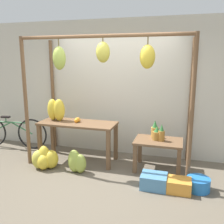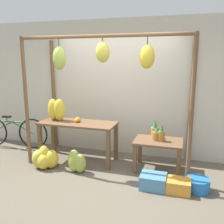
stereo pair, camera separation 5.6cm
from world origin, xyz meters
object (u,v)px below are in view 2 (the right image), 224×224
at_px(pineapple_cluster, 157,133).
at_px(fruit_crate_purple, 178,186).
at_px(orange_pile, 77,120).
at_px(blue_bucket, 198,185).
at_px(banana_pile_ground_left, 45,159).
at_px(fruit_crate_white, 153,181).
at_px(banana_pile_on_table, 56,110).
at_px(parked_bicycle, 13,132).
at_px(banana_pile_ground_right, 76,162).

height_order(pineapple_cluster, fruit_crate_purple, pineapple_cluster).
relative_size(orange_pile, blue_bucket, 0.42).
relative_size(banana_pile_ground_left, fruit_crate_white, 1.35).
distance_m(blue_bucket, fruit_crate_purple, 0.31).
distance_m(banana_pile_on_table, fruit_crate_white, 2.37).
xyz_separation_m(orange_pile, pineapple_cluster, (1.55, 0.05, -0.14)).
bearing_deg(fruit_crate_purple, blue_bucket, 24.36).
bearing_deg(banana_pile_on_table, blue_bucket, -12.33).
height_order(orange_pile, fruit_crate_white, orange_pile).
distance_m(orange_pile, fruit_crate_purple, 2.24).
xyz_separation_m(banana_pile_on_table, fruit_crate_white, (2.08, -0.72, -0.89)).
bearing_deg(orange_pile, pineapple_cluster, 1.67).
relative_size(orange_pile, fruit_crate_white, 0.38).
relative_size(banana_pile_on_table, banana_pile_ground_left, 0.83).
distance_m(pineapple_cluster, banana_pile_ground_left, 2.13).
bearing_deg(banana_pile_ground_left, parked_bicycle, 149.68).
distance_m(pineapple_cluster, fruit_crate_white, 0.94).
xyz_separation_m(blue_bucket, parked_bicycle, (-4.03, 0.82, 0.27)).
bearing_deg(pineapple_cluster, blue_bucket, -40.83).
distance_m(banana_pile_ground_left, fruit_crate_purple, 2.44).
xyz_separation_m(banana_pile_ground_right, parked_bicycle, (-1.95, 0.77, 0.17)).
distance_m(pineapple_cluster, blue_bucket, 1.12).
bearing_deg(banana_pile_on_table, orange_pile, -2.39).
relative_size(pineapple_cluster, fruit_crate_purple, 0.90).
relative_size(banana_pile_ground_right, parked_bicycle, 0.25).
bearing_deg(parked_bicycle, banana_pile_ground_right, -21.47).
relative_size(orange_pile, pineapple_cluster, 0.47).
bearing_deg(banana_pile_on_table, fruit_crate_purple, -16.52).
xyz_separation_m(blue_bucket, fruit_crate_purple, (-0.29, -0.13, 0.00)).
bearing_deg(banana_pile_ground_left, blue_bucket, -1.16).
height_order(fruit_crate_white, blue_bucket, fruit_crate_white).
relative_size(banana_pile_ground_right, blue_bucket, 1.15).
bearing_deg(parked_bicycle, banana_pile_ground_left, -30.32).
height_order(orange_pile, blue_bucket, orange_pile).
xyz_separation_m(banana_pile_ground_left, parked_bicycle, (-1.31, 0.77, 0.19)).
height_order(banana_pile_on_table, fruit_crate_purple, banana_pile_on_table).
distance_m(pineapple_cluster, parked_bicycle, 3.32).
bearing_deg(banana_pile_ground_right, pineapple_cluster, 22.86).
bearing_deg(blue_bucket, parked_bicycle, 168.45).
relative_size(banana_pile_ground_left, banana_pile_ground_right, 1.31).
height_order(orange_pile, fruit_crate_purple, orange_pile).
relative_size(banana_pile_ground_right, fruit_crate_white, 1.03).
bearing_deg(banana_pile_ground_right, blue_bucket, -1.54).
distance_m(parked_bicycle, fruit_crate_purple, 3.87).
distance_m(banana_pile_ground_left, banana_pile_ground_right, 0.64).
bearing_deg(pineapple_cluster, fruit_crate_purple, -59.89).
xyz_separation_m(pineapple_cluster, fruit_crate_white, (0.05, -0.75, -0.58)).
xyz_separation_m(orange_pile, parked_bicycle, (-1.75, 0.24, -0.46)).
height_order(banana_pile_on_table, banana_pile_ground_left, banana_pile_on_table).
relative_size(orange_pile, fruit_crate_purple, 0.42).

